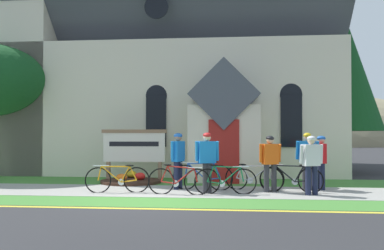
{
  "coord_description": "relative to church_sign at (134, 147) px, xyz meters",
  "views": [
    {
      "loc": [
        1.99,
        -9.86,
        1.64
      ],
      "look_at": [
        0.73,
        3.29,
        1.91
      ],
      "focal_mm": 38.93,
      "sensor_mm": 36.0,
      "label": 1
    }
  ],
  "objects": [
    {
      "name": "grass_verge",
      "position": [
        0.54,
        -4.2,
        -1.17
      ],
      "size": [
        32.0,
        1.43,
        0.01
      ],
      "primitive_type": "cube",
      "color": "#427F33",
      "rests_on": "ground"
    },
    {
      "name": "roadside_conifer",
      "position": [
        8.11,
        4.13,
        3.07
      ],
      "size": [
        3.17,
        3.17,
        6.78
      ],
      "color": "#3D2D1E",
      "rests_on": "ground"
    },
    {
      "name": "bicycle_orange",
      "position": [
        5.0,
        -2.09,
        -0.8
      ],
      "size": [
        1.72,
        0.55,
        0.8
      ],
      "color": "black",
      "rests_on": "ground"
    },
    {
      "name": "bicycle_green",
      "position": [
        2.49,
        -1.9,
        -0.79
      ],
      "size": [
        1.78,
        0.23,
        0.86
      ],
      "color": "black",
      "rests_on": "ground"
    },
    {
      "name": "flower_bed",
      "position": [
        -0.01,
        -0.41,
        -1.09
      ],
      "size": [
        2.0,
        2.0,
        0.34
      ],
      "color": "#382319",
      "rests_on": "ground"
    },
    {
      "name": "bicycle_red",
      "position": [
        3.95,
        -1.91,
        -0.81
      ],
      "size": [
        1.64,
        0.72,
        0.78
      ],
      "color": "black",
      "rests_on": "ground"
    },
    {
      "name": "cyclist_in_red_jersey",
      "position": [
        5.44,
        -2.69,
        -0.27
      ],
      "size": [
        0.62,
        0.35,
        1.58
      ],
      "color": "#191E38",
      "rests_on": "ground"
    },
    {
      "name": "cyclist_in_white_jersey",
      "position": [
        4.4,
        -2.21,
        -0.27
      ],
      "size": [
        0.61,
        0.37,
        1.58
      ],
      "color": "#2D2D33",
      "rests_on": "ground"
    },
    {
      "name": "cyclist_in_yellow_jersey",
      "position": [
        2.65,
        -2.53,
        -0.2
      ],
      "size": [
        0.65,
        0.35,
        1.67
      ],
      "color": "#2D2D33",
      "rests_on": "ground"
    },
    {
      "name": "church_sign",
      "position": [
        0.0,
        0.0,
        0.0
      ],
      "size": [
        2.25,
        0.22,
        1.78
      ],
      "color": "#7F6047",
      "rests_on": "ground"
    },
    {
      "name": "bicycle_black",
      "position": [
        1.91,
        -2.9,
        -0.8
      ],
      "size": [
        1.71,
        0.11,
        0.84
      ],
      "color": "black",
      "rests_on": "ground"
    },
    {
      "name": "curb_paint_stripe",
      "position": [
        0.54,
        -5.06,
        -1.17
      ],
      "size": [
        28.0,
        0.16,
        0.01
      ],
      "primitive_type": "cube",
      "color": "yellow",
      "rests_on": "ground"
    },
    {
      "name": "church_lawn",
      "position": [
        0.54,
        0.11,
        -1.17
      ],
      "size": [
        24.0,
        2.29,
        0.01
      ],
      "primitive_type": "cube",
      "color": "#427F33",
      "rests_on": "ground"
    },
    {
      "name": "bicycle_white",
      "position": [
        0.18,
        -2.71,
        -0.8
      ],
      "size": [
        1.77,
        0.3,
        0.8
      ],
      "color": "black",
      "rests_on": "ground"
    },
    {
      "name": "sidewalk_slab",
      "position": [
        0.54,
        -2.26,
        -1.17
      ],
      "size": [
        32.0,
        2.44,
        0.01
      ],
      "primitive_type": "cube",
      "color": "#99968E",
      "rests_on": "ground"
    },
    {
      "name": "church_building",
      "position": [
        0.2,
        5.72,
        3.64
      ],
      "size": [
        14.59,
        11.28,
        13.12
      ],
      "color": "beige",
      "rests_on": "ground"
    },
    {
      "name": "distant_hill",
      "position": [
        -6.21,
        57.02,
        -1.18
      ],
      "size": [
        97.51,
        48.37,
        19.31
      ],
      "primitive_type": "ellipsoid",
      "color": "#847A5B",
      "rests_on": "ground"
    },
    {
      "name": "bicycle_silver",
      "position": [
        3.15,
        -2.71,
        -0.8
      ],
      "size": [
        1.69,
        0.21,
        0.82
      ],
      "color": "black",
      "rests_on": "ground"
    },
    {
      "name": "cyclist_in_orange_jersey",
      "position": [
        1.76,
        -1.84,
        -0.21
      ],
      "size": [
        0.36,
        0.61,
        1.65
      ],
      "color": "#191E38",
      "rests_on": "ground"
    },
    {
      "name": "cyclist_in_blue_jersey",
      "position": [
        5.51,
        -1.72,
        -0.2
      ],
      "size": [
        0.62,
        0.39,
        1.66
      ],
      "color": "#2D2D33",
      "rests_on": "ground"
    },
    {
      "name": "ground",
      "position": [
        1.34,
        -0.14,
        -1.18
      ],
      "size": [
        140.0,
        140.0,
        0.0
      ],
      "primitive_type": "plane",
      "color": "#2B2B2D"
    },
    {
      "name": "cyclist_in_green_jersey",
      "position": [
        5.92,
        -1.6,
        -0.27
      ],
      "size": [
        0.26,
        0.7,
        1.57
      ],
      "color": "#191E38",
      "rests_on": "ground"
    }
  ]
}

